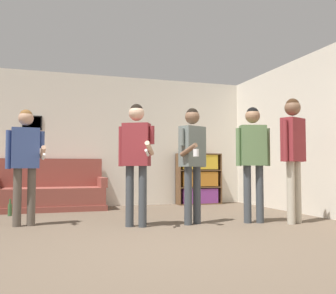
{
  "coord_description": "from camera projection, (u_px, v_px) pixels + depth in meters",
  "views": [
    {
      "loc": [
        -1.19,
        -3.45,
        0.8
      ],
      "look_at": [
        0.58,
        2.13,
        1.11
      ],
      "focal_mm": 40.0,
      "sensor_mm": 36.0,
      "label": 1
    }
  ],
  "objects": [
    {
      "name": "wall_right",
      "position": [
        297.0,
        136.0,
        6.6
      ],
      "size": [
        0.06,
        6.66,
        2.7
      ],
      "color": "silver",
      "rests_on": "ground_plane"
    },
    {
      "name": "person_watcher_holding_cup",
      "position": [
        193.0,
        153.0,
        5.28
      ],
      "size": [
        0.46,
        0.54,
        1.64
      ],
      "color": "#3D4247",
      "rests_on": "ground_plane"
    },
    {
      "name": "wall_back",
      "position": [
        110.0,
        140.0,
        7.76
      ],
      "size": [
        8.28,
        0.08,
        2.7
      ],
      "color": "silver",
      "rests_on": "ground_plane"
    },
    {
      "name": "person_spectator_near_bookshelf",
      "position": [
        253.0,
        151.0,
        5.41
      ],
      "size": [
        0.49,
        0.28,
        1.67
      ],
      "color": "#3D4247",
      "rests_on": "ground_plane"
    },
    {
      "name": "couch",
      "position": [
        50.0,
        193.0,
        6.97
      ],
      "size": [
        2.01,
        0.8,
        0.96
      ],
      "color": "brown",
      "rests_on": "ground_plane"
    },
    {
      "name": "person_spectator_far_right",
      "position": [
        293.0,
        145.0,
        5.36
      ],
      "size": [
        0.46,
        0.33,
        1.79
      ],
      "color": "#B7AD99",
      "rests_on": "ground_plane"
    },
    {
      "name": "ground_plane",
      "position": [
        177.0,
        250.0,
        3.6
      ],
      "size": [
        20.0,
        20.0,
        0.0
      ],
      "primitive_type": "plane",
      "color": "brown"
    },
    {
      "name": "person_player_foreground_center",
      "position": [
        136.0,
        151.0,
        5.05
      ],
      "size": [
        0.45,
        0.58,
        1.66
      ],
      "color": "#3D4247",
      "rests_on": "ground_plane"
    },
    {
      "name": "person_player_foreground_left",
      "position": [
        25.0,
        155.0,
        5.11
      ],
      "size": [
        0.52,
        0.43,
        1.59
      ],
      "color": "brown",
      "rests_on": "ground_plane"
    },
    {
      "name": "bottle_on_floor",
      "position": [
        10.0,
        209.0,
        6.13
      ],
      "size": [
        0.06,
        0.06,
        0.28
      ],
      "color": "#3D6638",
      "rests_on": "ground_plane"
    },
    {
      "name": "bookshelf",
      "position": [
        199.0,
        179.0,
        8.08
      ],
      "size": [
        0.97,
        0.3,
        1.09
      ],
      "color": "brown",
      "rests_on": "ground_plane"
    }
  ]
}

